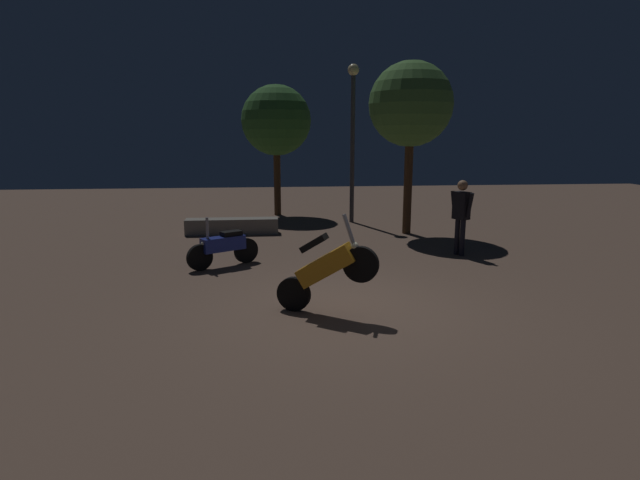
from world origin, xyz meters
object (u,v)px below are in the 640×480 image
person_rider_beside (461,210)px  streetlamp_near (353,124)px  motorcycle_orange_foreground (326,269)px  motorcycle_blue_parked_left (224,247)px

person_rider_beside → streetlamp_near: size_ratio=0.36×
motorcycle_orange_foreground → person_rider_beside: bearing=69.7°
motorcycle_orange_foreground → motorcycle_blue_parked_left: 3.70m
motorcycle_orange_foreground → streetlamp_near: size_ratio=0.33×
person_rider_beside → streetlamp_near: bearing=-98.2°
person_rider_beside → streetlamp_near: streetlamp_near is taller
person_rider_beside → streetlamp_near: 5.60m
streetlamp_near → motorcycle_blue_parked_left: bearing=-124.1°
motorcycle_orange_foreground → person_rider_beside: size_ratio=0.92×
motorcycle_blue_parked_left → streetlamp_near: streetlamp_near is taller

